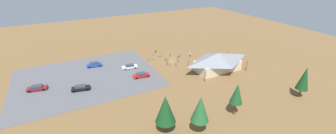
% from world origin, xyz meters
% --- Properties ---
extents(ground, '(160.00, 160.00, 0.00)m').
position_xyz_m(ground, '(0.00, 0.00, 0.00)').
color(ground, brown).
rests_on(ground, ground).
extents(parking_lot_asphalt, '(38.55, 30.20, 0.05)m').
position_xyz_m(parking_lot_asphalt, '(27.00, -0.74, 0.03)').
color(parking_lot_asphalt, '#56565B').
rests_on(parking_lot_asphalt, ground).
extents(bike_pavilion, '(15.91, 9.10, 5.52)m').
position_xyz_m(bike_pavilion, '(-9.31, 12.35, 3.08)').
color(bike_pavilion, beige).
rests_on(bike_pavilion, ground).
extents(trash_bin, '(0.60, 0.60, 0.90)m').
position_xyz_m(trash_bin, '(1.26, -9.79, 0.45)').
color(trash_bin, brown).
rests_on(trash_bin, ground).
extents(lot_sign, '(0.56, 0.08, 2.20)m').
position_xyz_m(lot_sign, '(5.17, -3.21, 1.41)').
color(lot_sign, '#99999E').
rests_on(lot_sign, ground).
extents(pine_center, '(3.42, 3.42, 7.90)m').
position_xyz_m(pine_center, '(11.47, 32.60, 5.32)').
color(pine_center, brown).
rests_on(pine_center, ground).
extents(pine_east, '(2.67, 2.67, 7.40)m').
position_xyz_m(pine_east, '(1.57, 31.53, 5.11)').
color(pine_east, brown).
rests_on(pine_east, ground).
extents(pine_mideast, '(3.93, 3.93, 7.84)m').
position_xyz_m(pine_mideast, '(16.98, 29.38, 5.03)').
color(pine_mideast, brown).
rests_on(pine_mideast, ground).
extents(pine_midwest, '(2.77, 2.77, 7.93)m').
position_xyz_m(pine_midwest, '(-17.40, 33.64, 5.04)').
color(pine_midwest, brown).
rests_on(pine_midwest, ground).
extents(bicycle_teal_lone_west, '(0.48, 1.82, 0.90)m').
position_xyz_m(bicycle_teal_lone_west, '(-1.58, 1.54, 0.39)').
color(bicycle_teal_lone_west, black).
rests_on(bicycle_teal_lone_west, ground).
extents(bicycle_purple_by_bin, '(1.55, 0.75, 0.85)m').
position_xyz_m(bicycle_purple_by_bin, '(-3.85, -1.54, 0.38)').
color(bicycle_purple_by_bin, black).
rests_on(bicycle_purple_by_bin, ground).
extents(bicycle_white_front_row, '(1.66, 0.48, 0.86)m').
position_xyz_m(bicycle_white_front_row, '(1.52, -5.20, 0.37)').
color(bicycle_white_front_row, black).
rests_on(bicycle_white_front_row, ground).
extents(bicycle_black_near_porch, '(1.79, 0.51, 0.83)m').
position_xyz_m(bicycle_black_near_porch, '(1.20, -1.21, 0.38)').
color(bicycle_black_near_porch, black).
rests_on(bicycle_black_near_porch, ground).
extents(bicycle_red_mid_cluster, '(0.65, 1.67, 0.73)m').
position_xyz_m(bicycle_red_mid_cluster, '(2.28, 2.55, 0.35)').
color(bicycle_red_mid_cluster, black).
rests_on(bicycle_red_mid_cluster, ground).
extents(bicycle_silver_yard_right, '(0.48, 1.64, 0.85)m').
position_xyz_m(bicycle_silver_yard_right, '(0.39, 3.84, 0.37)').
color(bicycle_silver_yard_right, black).
rests_on(bicycle_silver_yard_right, ground).
extents(bicycle_orange_lone_east, '(0.52, 1.63, 0.80)m').
position_xyz_m(bicycle_orange_lone_east, '(1.96, 0.43, 0.36)').
color(bicycle_orange_lone_east, black).
rests_on(bicycle_orange_lone_east, ground).
extents(bicycle_green_yard_center, '(0.77, 1.62, 0.83)m').
position_xyz_m(bicycle_green_yard_center, '(-1.98, -4.57, 0.36)').
color(bicycle_green_yard_center, black).
rests_on(bicycle_green_yard_center, ground).
extents(bicycle_yellow_trailside, '(1.70, 0.48, 0.83)m').
position_xyz_m(bicycle_yellow_trailside, '(6.48, -4.01, 0.38)').
color(bicycle_yellow_trailside, black).
rests_on(bicycle_yellow_trailside, ground).
extents(car_red_end_stall, '(4.80, 2.22, 1.26)m').
position_xyz_m(car_red_end_stall, '(13.02, 6.21, 0.69)').
color(car_red_end_stall, red).
rests_on(car_red_end_stall, parking_lot_asphalt).
extents(car_maroon_mid_lot, '(4.92, 2.64, 1.35)m').
position_xyz_m(car_maroon_mid_lot, '(39.38, 0.81, 0.73)').
color(car_maroon_mid_lot, maroon).
rests_on(car_maroon_mid_lot, parking_lot_asphalt).
extents(car_black_second_row, '(4.78, 2.60, 1.37)m').
position_xyz_m(car_black_second_row, '(29.42, 5.96, 0.73)').
color(car_black_second_row, black).
rests_on(car_black_second_row, parking_lot_asphalt).
extents(car_white_near_entry, '(4.87, 2.22, 1.29)m').
position_xyz_m(car_white_near_entry, '(14.18, -0.84, 0.70)').
color(car_white_near_entry, white).
rests_on(car_white_near_entry, parking_lot_asphalt).
extents(car_blue_aisle_side, '(4.77, 2.52, 1.41)m').
position_xyz_m(car_blue_aisle_side, '(23.64, -7.41, 0.75)').
color(car_blue_aisle_side, '#1E42B2').
rests_on(car_blue_aisle_side, parking_lot_asphalt).
extents(visitor_at_bikes, '(0.36, 0.36, 1.71)m').
position_xyz_m(visitor_at_bikes, '(-7.94, -0.61, 0.89)').
color(visitor_at_bikes, '#2D3347').
rests_on(visitor_at_bikes, ground).
extents(visitor_near_lot, '(0.39, 0.36, 1.79)m').
position_xyz_m(visitor_near_lot, '(-13.15, 2.60, 0.94)').
color(visitor_near_lot, '#2D3347').
rests_on(visitor_near_lot, ground).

